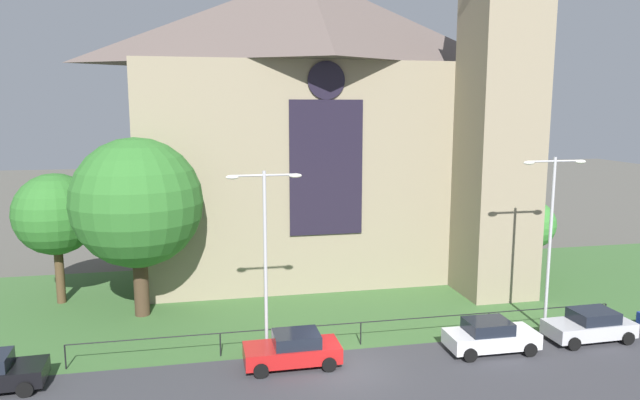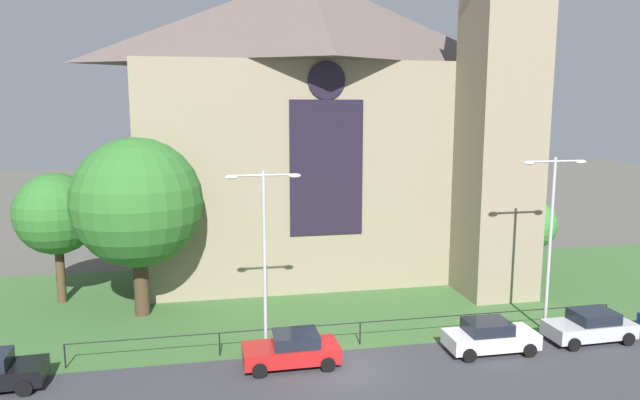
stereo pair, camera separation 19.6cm
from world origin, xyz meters
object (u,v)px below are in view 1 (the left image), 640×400
at_px(parked_car_red, 293,350).
at_px(parked_car_white, 490,336).
at_px(tree_left_near, 137,203).
at_px(tree_right_far, 531,225).
at_px(tree_left_far, 55,215).
at_px(streetlamp_far, 551,223).
at_px(parked_car_silver, 590,325).
at_px(church_building, 320,122).
at_px(streetlamp_near, 265,240).

distance_m(parked_car_red, parked_car_white, 9.25).
height_order(tree_left_near, tree_right_far, tree_left_near).
bearing_deg(tree_right_far, tree_left_near, -174.05).
bearing_deg(parked_car_red, tree_right_far, -149.77).
height_order(tree_left_far, streetlamp_far, streetlamp_far).
bearing_deg(parked_car_silver, streetlamp_far, -51.04).
xyz_separation_m(church_building, tree_left_far, (-16.24, -4.01, -5.05)).
xyz_separation_m(tree_left_far, parked_car_silver, (26.56, -11.08, -4.48)).
bearing_deg(tree_right_far, streetlamp_near, -154.38).
relative_size(tree_left_far, parked_car_white, 1.80).
distance_m(streetlamp_near, parked_car_silver, 16.38).
bearing_deg(parked_car_silver, tree_left_far, -24.05).
bearing_deg(tree_left_far, tree_right_far, -0.91).
bearing_deg(parked_car_white, parked_car_red, 178.41).
distance_m(church_building, parked_car_red, 18.29).
distance_m(parked_car_red, parked_car_silver, 14.64).
height_order(streetlamp_far, parked_car_red, streetlamp_far).
bearing_deg(streetlamp_near, tree_left_far, 139.14).
relative_size(streetlamp_far, parked_car_silver, 2.09).
distance_m(church_building, parked_car_white, 18.71).
distance_m(streetlamp_far, parked_car_silver, 5.29).
relative_size(tree_right_far, streetlamp_far, 0.58).
height_order(tree_left_near, streetlamp_far, tree_left_near).
height_order(church_building, parked_car_red, church_building).
height_order(streetlamp_far, parked_car_white, streetlamp_far).
distance_m(tree_left_near, parked_car_white, 19.12).
height_order(tree_right_far, parked_car_white, tree_right_far).
height_order(parked_car_red, parked_car_silver, same).
bearing_deg(parked_car_white, streetlamp_far, 25.24).
bearing_deg(parked_car_white, tree_right_far, 52.28).
relative_size(parked_car_red, parked_car_white, 1.00).
height_order(tree_left_far, parked_car_silver, tree_left_far).
xyz_separation_m(tree_left_near, parked_car_red, (7.11, -7.93, -5.48)).
distance_m(streetlamp_near, parked_car_red, 4.99).
relative_size(tree_right_far, parked_car_white, 1.22).
bearing_deg(parked_car_white, church_building, 108.24).
distance_m(tree_left_far, parked_car_silver, 29.13).
xyz_separation_m(streetlamp_near, parked_car_silver, (15.63, -1.63, -4.64)).
height_order(church_building, tree_left_far, church_building).
bearing_deg(tree_left_far, streetlamp_near, -40.86).
xyz_separation_m(tree_right_far, streetlamp_near, (-18.74, -8.99, 1.91)).
distance_m(tree_left_near, streetlamp_near, 8.89).
distance_m(tree_right_far, parked_car_silver, 11.39).
bearing_deg(tree_left_near, tree_right_far, 5.95).
distance_m(tree_left_near, tree_right_far, 25.14).
height_order(tree_right_far, parked_car_red, tree_right_far).
xyz_separation_m(tree_right_far, streetlamp_far, (-4.50, -8.99, 2.10)).
xyz_separation_m(parked_car_white, parked_car_silver, (5.39, 0.23, 0.00)).
bearing_deg(tree_left_far, parked_car_white, -28.12).
distance_m(parked_car_white, parked_car_silver, 5.40).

